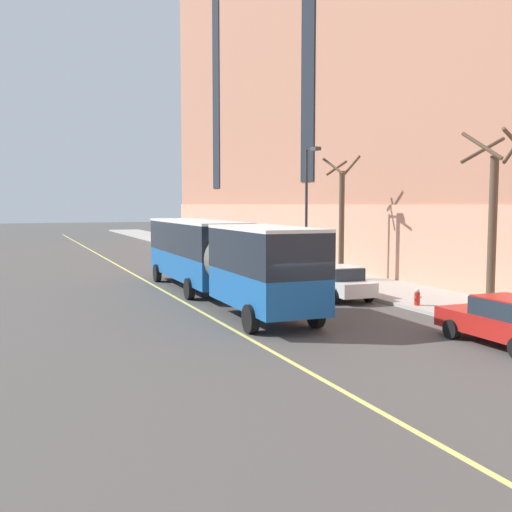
{
  "coord_description": "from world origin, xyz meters",
  "views": [
    {
      "loc": [
        -9.03,
        -18.54,
        4.43
      ],
      "look_at": [
        2.51,
        9.4,
        1.8
      ],
      "focal_mm": 42.0,
      "sensor_mm": 36.0,
      "label": 1
    }
  ],
  "objects_px": {
    "parked_car_darkgray_2": "(184,245)",
    "street_tree_mid_block": "(494,217)",
    "parked_car_red_3": "(506,322)",
    "fire_hydrant": "(417,297)",
    "street_lamp": "(308,199)",
    "parked_car_silver_0": "(283,269)",
    "street_tree_far_uptown": "(341,217)",
    "city_bus": "(217,255)",
    "parked_car_white_4": "(339,282)"
  },
  "relations": [
    {
      "from": "street_lamp",
      "to": "city_bus",
      "type": "bearing_deg",
      "value": -147.39
    },
    {
      "from": "fire_hydrant",
      "to": "street_tree_mid_block",
      "type": "bearing_deg",
      "value": -59.86
    },
    {
      "from": "parked_car_red_3",
      "to": "fire_hydrant",
      "type": "xyz_separation_m",
      "value": [
        1.68,
        6.58,
        -0.29
      ]
    },
    {
      "from": "parked_car_darkgray_2",
      "to": "fire_hydrant",
      "type": "xyz_separation_m",
      "value": [
        1.56,
        -30.84,
        -0.29
      ]
    },
    {
      "from": "fire_hydrant",
      "to": "parked_car_darkgray_2",
      "type": "bearing_deg",
      "value": 92.9
    },
    {
      "from": "city_bus",
      "to": "parked_car_silver_0",
      "type": "height_order",
      "value": "city_bus"
    },
    {
      "from": "parked_car_darkgray_2",
      "to": "parked_car_red_3",
      "type": "xyz_separation_m",
      "value": [
        -0.12,
        -37.41,
        0.0
      ]
    },
    {
      "from": "parked_car_darkgray_2",
      "to": "street_tree_mid_block",
      "type": "relative_size",
      "value": 0.61
    },
    {
      "from": "street_lamp",
      "to": "fire_hydrant",
      "type": "relative_size",
      "value": 10.42
    },
    {
      "from": "street_tree_mid_block",
      "to": "street_lamp",
      "type": "bearing_deg",
      "value": 96.28
    },
    {
      "from": "street_tree_far_uptown",
      "to": "street_lamp",
      "type": "bearing_deg",
      "value": 135.08
    },
    {
      "from": "parked_car_white_4",
      "to": "street_lamp",
      "type": "xyz_separation_m",
      "value": [
        1.82,
        6.69,
        3.92
      ]
    },
    {
      "from": "street_tree_mid_block",
      "to": "street_tree_far_uptown",
      "type": "relative_size",
      "value": 1.03
    },
    {
      "from": "parked_car_darkgray_2",
      "to": "fire_hydrant",
      "type": "bearing_deg",
      "value": -87.1
    },
    {
      "from": "city_bus",
      "to": "parked_car_darkgray_2",
      "type": "xyz_separation_m",
      "value": [
        5.42,
        25.11,
        -1.3
      ]
    },
    {
      "from": "parked_car_red_3",
      "to": "street_tree_mid_block",
      "type": "height_order",
      "value": "street_tree_mid_block"
    },
    {
      "from": "parked_car_red_3",
      "to": "parked_car_white_4",
      "type": "relative_size",
      "value": 1.06
    },
    {
      "from": "parked_car_silver_0",
      "to": "street_tree_far_uptown",
      "type": "distance_m",
      "value": 4.42
    },
    {
      "from": "street_lamp",
      "to": "parked_car_white_4",
      "type": "bearing_deg",
      "value": -105.24
    },
    {
      "from": "street_lamp",
      "to": "parked_car_red_3",
      "type": "bearing_deg",
      "value": -96.04
    },
    {
      "from": "street_tree_mid_block",
      "to": "parked_car_white_4",
      "type": "bearing_deg",
      "value": 117.68
    },
    {
      "from": "parked_car_red_3",
      "to": "city_bus",
      "type": "bearing_deg",
      "value": 113.31
    },
    {
      "from": "parked_car_red_3",
      "to": "street_tree_far_uptown",
      "type": "xyz_separation_m",
      "value": [
        3.18,
        15.44,
        2.89
      ]
    },
    {
      "from": "parked_car_darkgray_2",
      "to": "parked_car_white_4",
      "type": "height_order",
      "value": "same"
    },
    {
      "from": "parked_car_darkgray_2",
      "to": "street_tree_far_uptown",
      "type": "xyz_separation_m",
      "value": [
        3.06,
        -21.97,
        2.89
      ]
    },
    {
      "from": "parked_car_white_4",
      "to": "street_lamp",
      "type": "bearing_deg",
      "value": 74.76
    },
    {
      "from": "street_lamp",
      "to": "fire_hydrant",
      "type": "height_order",
      "value": "street_lamp"
    },
    {
      "from": "parked_car_silver_0",
      "to": "fire_hydrant",
      "type": "height_order",
      "value": "parked_car_silver_0"
    },
    {
      "from": "city_bus",
      "to": "fire_hydrant",
      "type": "bearing_deg",
      "value": -39.36
    },
    {
      "from": "parked_car_red_3",
      "to": "street_tree_far_uptown",
      "type": "relative_size",
      "value": 0.65
    },
    {
      "from": "city_bus",
      "to": "street_tree_mid_block",
      "type": "bearing_deg",
      "value": -44.45
    },
    {
      "from": "parked_car_white_4",
      "to": "fire_hydrant",
      "type": "distance_m",
      "value": 3.97
    },
    {
      "from": "fire_hydrant",
      "to": "parked_car_silver_0",
      "type": "bearing_deg",
      "value": 100.3
    },
    {
      "from": "parked_car_silver_0",
      "to": "parked_car_white_4",
      "type": "bearing_deg",
      "value": -89.68
    },
    {
      "from": "parked_car_darkgray_2",
      "to": "street_tree_mid_block",
      "type": "distance_m",
      "value": 33.74
    },
    {
      "from": "parked_car_darkgray_2",
      "to": "parked_car_red_3",
      "type": "bearing_deg",
      "value": -90.18
    },
    {
      "from": "parked_car_silver_0",
      "to": "street_lamp",
      "type": "xyz_separation_m",
      "value": [
        1.86,
        0.59,
        3.91
      ]
    },
    {
      "from": "parked_car_silver_0",
      "to": "street_lamp",
      "type": "distance_m",
      "value": 4.37
    },
    {
      "from": "parked_car_red_3",
      "to": "parked_car_silver_0",
      "type": "bearing_deg",
      "value": 90.27
    },
    {
      "from": "fire_hydrant",
      "to": "parked_car_white_4",
      "type": "bearing_deg",
      "value": 115.8
    },
    {
      "from": "parked_car_white_4",
      "to": "fire_hydrant",
      "type": "height_order",
      "value": "parked_car_white_4"
    },
    {
      "from": "parked_car_silver_0",
      "to": "parked_car_white_4",
      "type": "relative_size",
      "value": 1.12
    },
    {
      "from": "street_tree_mid_block",
      "to": "fire_hydrant",
      "type": "xyz_separation_m",
      "value": [
        -1.52,
        2.61,
        -3.45
      ]
    },
    {
      "from": "parked_car_red_3",
      "to": "street_tree_far_uptown",
      "type": "bearing_deg",
      "value": 78.38
    },
    {
      "from": "parked_car_red_3",
      "to": "street_tree_mid_block",
      "type": "distance_m",
      "value": 5.99
    },
    {
      "from": "parked_car_white_4",
      "to": "street_lamp",
      "type": "distance_m",
      "value": 7.97
    },
    {
      "from": "city_bus",
      "to": "parked_car_red_3",
      "type": "relative_size",
      "value": 3.92
    },
    {
      "from": "city_bus",
      "to": "street_tree_far_uptown",
      "type": "bearing_deg",
      "value": 20.32
    },
    {
      "from": "street_tree_mid_block",
      "to": "fire_hydrant",
      "type": "relative_size",
      "value": 9.94
    },
    {
      "from": "parked_car_red_3",
      "to": "parked_car_darkgray_2",
      "type": "bearing_deg",
      "value": 89.82
    }
  ]
}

